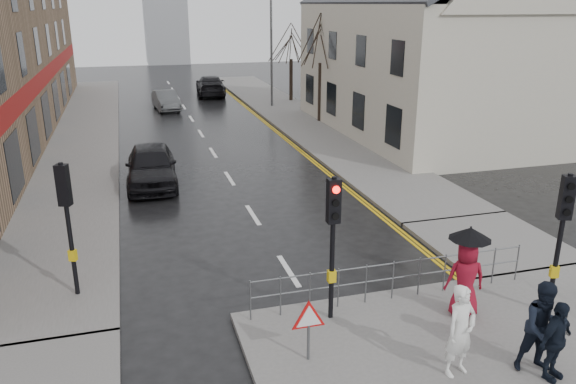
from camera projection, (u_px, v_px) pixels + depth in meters
ground at (325, 328)px, 12.80m from camera, size 120.00×120.00×0.00m
left_pavement at (82, 132)px, 32.01m from camera, size 4.00×44.00×0.14m
right_pavement at (291, 114)px, 37.25m from camera, size 4.00×40.00×0.14m
pavement_bridge_right at (492, 242)px, 17.21m from camera, size 4.00×4.20×0.14m
building_right_cream at (422, 47)px, 30.81m from camera, size 9.00×16.40×10.10m
traffic_signal_near_left at (333, 224)px, 12.24m from camera, size 0.28×0.27×3.40m
traffic_signal_near_right at (563, 220)px, 12.46m from camera, size 0.34×0.33×3.40m
traffic_signal_far_left at (66, 206)px, 13.31m from camera, size 0.34×0.33×3.40m
guard_railing_front at (393, 272)px, 13.58m from camera, size 7.14×0.04×1.00m
warning_sign at (309, 321)px, 11.16m from camera, size 0.80×0.07×1.35m
street_lamp at (269, 39)px, 38.32m from camera, size 1.83×0.25×8.00m
tree_near at (321, 37)px, 33.16m from camera, size 2.40×2.40×6.58m
tree_far at (291, 41)px, 40.81m from camera, size 2.40×2.40×5.64m
pedestrian_a at (460, 331)px, 10.73m from camera, size 0.78×0.61×1.88m
pedestrian_b at (544, 328)px, 10.82m from camera, size 1.07×0.92×1.90m
pedestrian_with_umbrella at (466, 269)px, 12.75m from camera, size 1.01×0.96×2.18m
pedestrian_d at (556, 341)px, 10.63m from camera, size 1.03×0.68×1.63m
car_parked at (151, 165)px, 22.63m from camera, size 2.15×4.92×1.65m
car_mid at (166, 100)px, 38.82m from camera, size 1.82×4.14×1.32m
car_far at (210, 86)px, 44.93m from camera, size 2.69×5.59×1.57m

